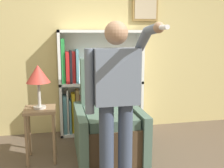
{
  "coord_description": "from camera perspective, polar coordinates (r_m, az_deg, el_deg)",
  "views": [
    {
      "loc": [
        -0.71,
        -2.08,
        1.54
      ],
      "look_at": [
        -0.12,
        0.72,
        1.0
      ],
      "focal_mm": 42.0,
      "sensor_mm": 36.0,
      "label": 1
    }
  ],
  "objects": [
    {
      "name": "wall_back",
      "position": [
        4.18,
        -2.01,
        8.88
      ],
      "size": [
        8.0,
        0.11,
        2.8
      ],
      "color": "tan",
      "rests_on": "ground_plane"
    },
    {
      "name": "bookcase",
      "position": [
        4.06,
        -4.52,
        -0.3
      ],
      "size": [
        1.29,
        0.28,
        1.6
      ],
      "color": "white",
      "rests_on": "ground_plane"
    },
    {
      "name": "armchair",
      "position": [
        3.45,
        -0.93,
        -9.02
      ],
      "size": [
        0.83,
        0.94,
        1.22
      ],
      "color": "#4C3823",
      "rests_on": "ground_plane"
    },
    {
      "name": "person_standing",
      "position": [
        2.59,
        0.91,
        -2.11
      ],
      "size": [
        0.59,
        0.78,
        1.67
      ],
      "color": "#384256",
      "rests_on": "ground_plane"
    },
    {
      "name": "side_table",
      "position": [
        3.33,
        -15.31,
        -7.61
      ],
      "size": [
        0.37,
        0.37,
        0.66
      ],
      "color": "#846647",
      "rests_on": "ground_plane"
    },
    {
      "name": "table_lamp",
      "position": [
        3.2,
        -15.8,
        1.83
      ],
      "size": [
        0.28,
        0.28,
        0.53
      ],
      "color": "#B7B2A8",
      "rests_on": "side_table"
    }
  ]
}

